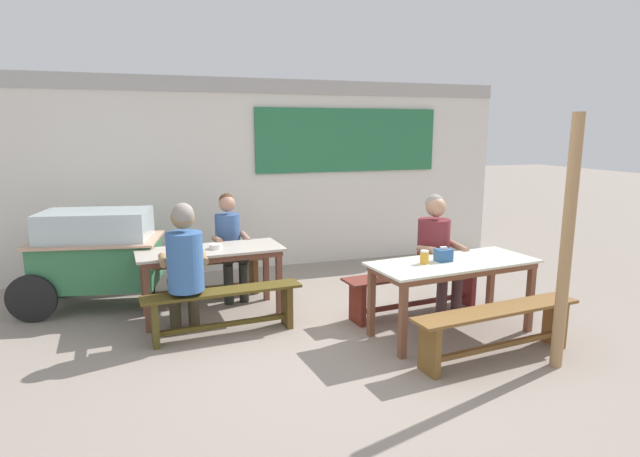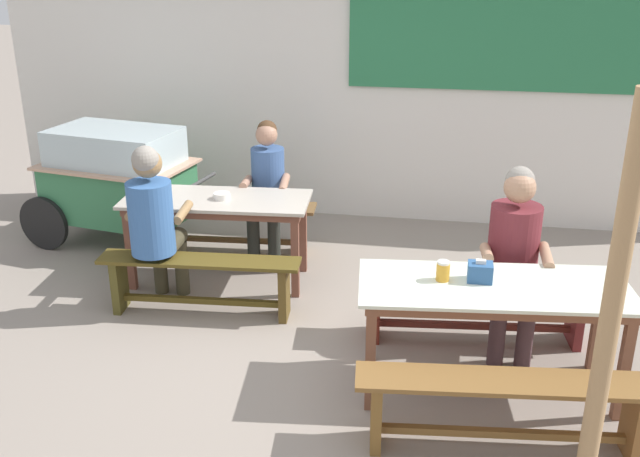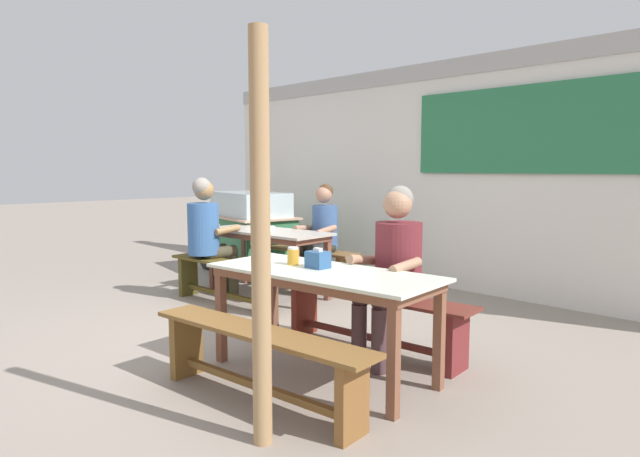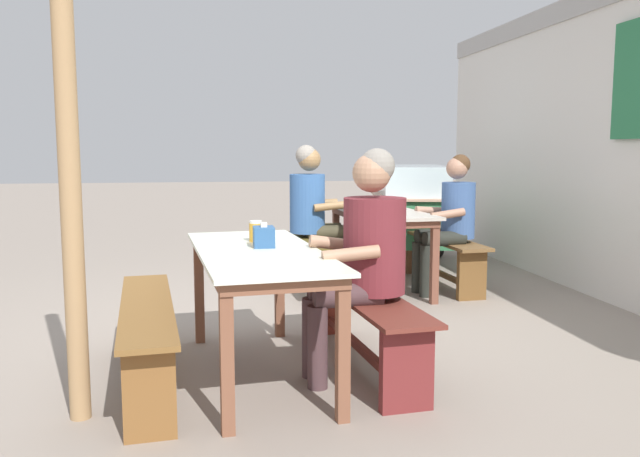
# 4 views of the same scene
# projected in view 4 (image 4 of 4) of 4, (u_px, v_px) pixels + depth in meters

# --- Properties ---
(ground_plane) EXTENTS (40.00, 40.00, 0.00)m
(ground_plane) POSITION_uv_depth(u_px,v_px,m) (278.00, 320.00, 4.95)
(ground_plane) COLOR gray
(backdrop_wall) EXTENTS (7.36, 0.23, 2.65)m
(backdrop_wall) POSITION_uv_depth(u_px,v_px,m) (635.00, 134.00, 5.19)
(backdrop_wall) COLOR silver
(backdrop_wall) RESTS_ON ground_plane
(dining_table_far) EXTENTS (1.55, 0.72, 0.73)m
(dining_table_far) POSITION_uv_depth(u_px,v_px,m) (381.00, 219.00, 5.98)
(dining_table_far) COLOR #BCB2A4
(dining_table_far) RESTS_ON ground_plane
(dining_table_near) EXTENTS (1.69, 0.83, 0.73)m
(dining_table_near) POSITION_uv_depth(u_px,v_px,m) (258.00, 263.00, 3.68)
(dining_table_near) COLOR silver
(dining_table_near) RESTS_ON ground_plane
(bench_far_back) EXTENTS (1.49, 0.40, 0.46)m
(bench_far_back) POSITION_uv_depth(u_px,v_px,m) (442.00, 253.00, 6.16)
(bench_far_back) COLOR brown
(bench_far_back) RESTS_ON ground_plane
(bench_far_front) EXTENTS (1.53, 0.36, 0.46)m
(bench_far_front) POSITION_uv_depth(u_px,v_px,m) (315.00, 259.00, 5.89)
(bench_far_front) COLOR #514217
(bench_far_front) RESTS_ON ground_plane
(bench_near_back) EXTENTS (1.67, 0.48, 0.46)m
(bench_near_back) POSITION_uv_depth(u_px,v_px,m) (361.00, 316.00, 3.88)
(bench_near_back) COLOR maroon
(bench_near_back) RESTS_ON ground_plane
(bench_near_front) EXTENTS (1.66, 0.44, 0.46)m
(bench_near_front) POSITION_uv_depth(u_px,v_px,m) (147.00, 331.00, 3.56)
(bench_near_front) COLOR brown
(bench_near_front) RESTS_ON ground_plane
(food_cart) EXTENTS (1.76, 1.10, 1.09)m
(food_cart) POSITION_uv_depth(u_px,v_px,m) (412.00, 207.00, 7.24)
(food_cart) COLOR #34784B
(food_cart) RESTS_ON ground_plane
(person_right_near_table) EXTENTS (0.46, 0.57, 1.29)m
(person_right_near_table) POSITION_uv_depth(u_px,v_px,m) (364.00, 249.00, 3.60)
(person_right_near_table) COLOR #493235
(person_right_near_table) RESTS_ON ground_plane
(person_center_facing) EXTENTS (0.43, 0.54, 1.23)m
(person_center_facing) POSITION_uv_depth(u_px,v_px,m) (450.00, 216.00, 5.79)
(person_center_facing) COLOR #272A24
(person_center_facing) RESTS_ON ground_plane
(person_left_back_turned) EXTENTS (0.45, 0.55, 1.32)m
(person_left_back_turned) POSITION_uv_depth(u_px,v_px,m) (314.00, 205.00, 6.17)
(person_left_back_turned) COLOR #403B28
(person_left_back_turned) RESTS_ON ground_plane
(tissue_box) EXTENTS (0.15, 0.12, 0.14)m
(tissue_box) POSITION_uv_depth(u_px,v_px,m) (264.00, 237.00, 3.76)
(tissue_box) COLOR #2D588E
(tissue_box) RESTS_ON dining_table_near
(condiment_jar) EXTENTS (0.08, 0.08, 0.13)m
(condiment_jar) POSITION_uv_depth(u_px,v_px,m) (256.00, 231.00, 3.97)
(condiment_jar) COLOR gold
(condiment_jar) RESTS_ON dining_table_near
(soup_bowl) EXTENTS (0.14, 0.14, 0.05)m
(soup_bowl) POSITION_uv_depth(u_px,v_px,m) (381.00, 208.00, 5.92)
(soup_bowl) COLOR silver
(soup_bowl) RESTS_ON dining_table_far
(wooden_support_post) EXTENTS (0.10, 0.10, 2.10)m
(wooden_support_post) POSITION_uv_depth(u_px,v_px,m) (71.00, 201.00, 3.04)
(wooden_support_post) COLOR #A98256
(wooden_support_post) RESTS_ON ground_plane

